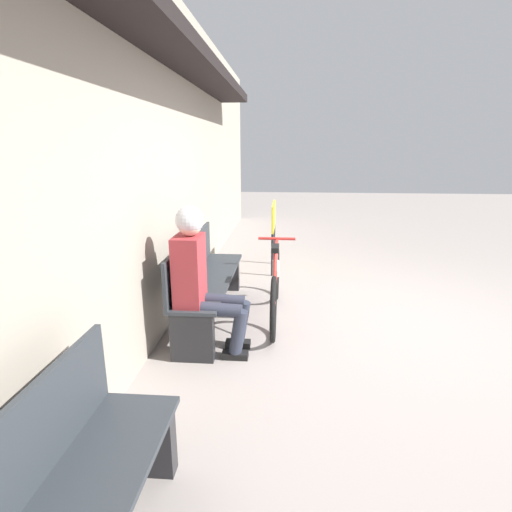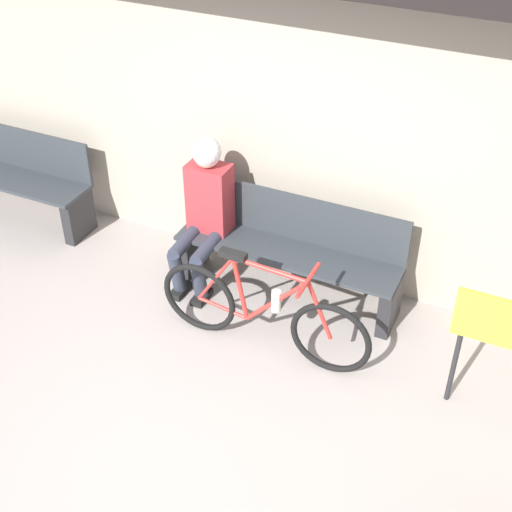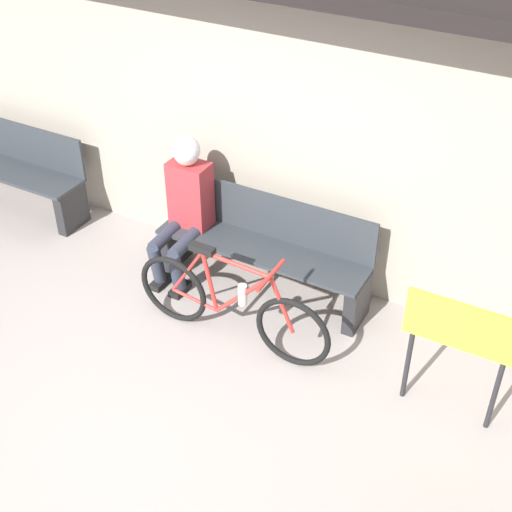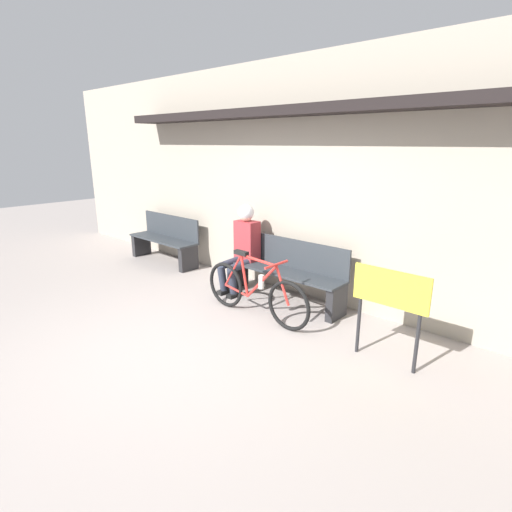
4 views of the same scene
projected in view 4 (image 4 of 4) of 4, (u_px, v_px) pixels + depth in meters
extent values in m
plane|color=gray|center=(174.00, 350.00, 4.23)|extent=(24.00, 24.00, 0.00)
cube|color=#9E9384|center=(304.00, 182.00, 5.42)|extent=(12.00, 0.12, 3.20)
cube|color=black|center=(294.00, 111.00, 4.97)|extent=(6.60, 0.44, 0.12)
cube|color=#2D3338|center=(283.00, 271.00, 5.42)|extent=(1.82, 0.42, 0.03)
cube|color=#2D3338|center=(292.00, 253.00, 5.50)|extent=(1.82, 0.03, 0.40)
cube|color=#232326|center=(238.00, 273.00, 6.03)|extent=(0.10, 0.36, 0.42)
cube|color=#232326|center=(337.00, 303.00, 4.93)|extent=(0.10, 0.36, 0.42)
torus|color=black|center=(226.00, 285.00, 5.28)|extent=(0.60, 0.05, 0.60)
torus|color=black|center=(289.00, 306.00, 4.60)|extent=(0.60, 0.05, 0.60)
cylinder|color=red|center=(258.00, 260.00, 4.78)|extent=(0.57, 0.03, 0.06)
cylinder|color=red|center=(261.00, 282.00, 4.82)|extent=(0.49, 0.03, 0.52)
cylinder|color=red|center=(244.00, 276.00, 5.00)|extent=(0.14, 0.03, 0.53)
cylinder|color=red|center=(236.00, 290.00, 5.15)|extent=(0.40, 0.03, 0.08)
cylinder|color=red|center=(233.00, 270.00, 5.12)|extent=(0.31, 0.02, 0.48)
cylinder|color=red|center=(282.00, 286.00, 4.60)|extent=(0.22, 0.03, 0.45)
cube|color=black|center=(241.00, 253.00, 4.95)|extent=(0.20, 0.07, 0.05)
cylinder|color=red|center=(276.00, 265.00, 4.59)|extent=(0.03, 0.40, 0.03)
cylinder|color=beige|center=(261.00, 282.00, 4.82)|extent=(0.07, 0.07, 0.17)
cylinder|color=#2D3342|center=(231.00, 263.00, 5.79)|extent=(0.11, 0.41, 0.13)
cylinder|color=#2D3342|center=(222.00, 278.00, 5.72)|extent=(0.11, 0.17, 0.39)
cube|color=black|center=(224.00, 291.00, 5.80)|extent=(0.10, 0.22, 0.06)
cylinder|color=#2D3342|center=(241.00, 265.00, 5.66)|extent=(0.11, 0.41, 0.13)
cylinder|color=#2D3342|center=(232.00, 281.00, 5.59)|extent=(0.11, 0.17, 0.39)
cube|color=black|center=(234.00, 295.00, 5.67)|extent=(0.10, 0.22, 0.06)
cube|color=maroon|center=(247.00, 241.00, 5.81)|extent=(0.34, 0.22, 0.58)
sphere|color=beige|center=(246.00, 214.00, 5.69)|extent=(0.20, 0.20, 0.20)
sphere|color=silver|center=(246.00, 212.00, 5.69)|extent=(0.23, 0.23, 0.23)
cube|color=#2D3338|center=(163.00, 239.00, 7.20)|extent=(1.55, 0.42, 0.03)
cube|color=#2D3338|center=(171.00, 226.00, 7.28)|extent=(1.55, 0.03, 0.40)
cube|color=#232326|center=(141.00, 245.00, 7.73)|extent=(0.10, 0.36, 0.42)
cube|color=#232326|center=(189.00, 259.00, 6.80)|extent=(0.10, 0.36, 0.42)
cylinder|color=#232326|center=(359.00, 325.00, 4.11)|extent=(0.04, 0.04, 0.60)
cylinder|color=#232326|center=(417.00, 344.00, 3.73)|extent=(0.04, 0.04, 0.60)
cube|color=yellow|center=(391.00, 288.00, 3.79)|extent=(0.75, 0.03, 0.36)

